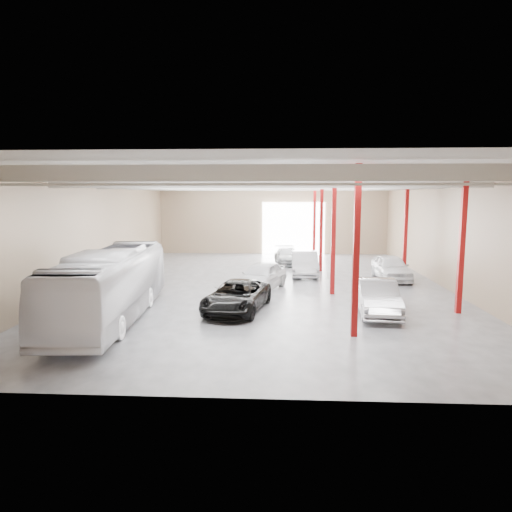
# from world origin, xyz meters

# --- Properties ---
(depot_shell) EXTENTS (22.12, 32.12, 7.06)m
(depot_shell) POSITION_xyz_m (0.13, 0.48, 4.98)
(depot_shell) COLOR #46474B
(depot_shell) RESTS_ON ground
(coach_bus) EXTENTS (3.53, 11.88, 3.26)m
(coach_bus) POSITION_xyz_m (-7.09, -8.00, 1.63)
(coach_bus) COLOR white
(coach_bus) RESTS_ON ground
(black_sedan) EXTENTS (3.50, 5.83, 1.52)m
(black_sedan) POSITION_xyz_m (-1.39, -6.25, 0.76)
(black_sedan) COLOR black
(black_sedan) RESTS_ON ground
(car_row_a) EXTENTS (3.50, 5.40, 1.71)m
(car_row_a) POSITION_xyz_m (-0.39, -1.05, 0.86)
(car_row_a) COLOR silver
(car_row_a) RESTS_ON ground
(car_row_b) EXTENTS (1.85, 5.19, 1.70)m
(car_row_b) POSITION_xyz_m (2.50, 4.15, 0.85)
(car_row_b) COLOR silver
(car_row_b) RESTS_ON ground
(car_row_c) EXTENTS (2.40, 4.88, 1.37)m
(car_row_c) POSITION_xyz_m (1.34, 9.35, 0.68)
(car_row_c) COLOR gray
(car_row_c) RESTS_ON ground
(car_right_near) EXTENTS (2.13, 5.18, 1.67)m
(car_right_near) POSITION_xyz_m (5.50, -6.36, 0.83)
(car_right_near) COLOR #AEAEB3
(car_right_near) RESTS_ON ground
(car_right_far) EXTENTS (2.11, 5.00, 1.69)m
(car_right_far) POSITION_xyz_m (8.30, 2.73, 0.84)
(car_right_far) COLOR silver
(car_right_far) RESTS_ON ground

